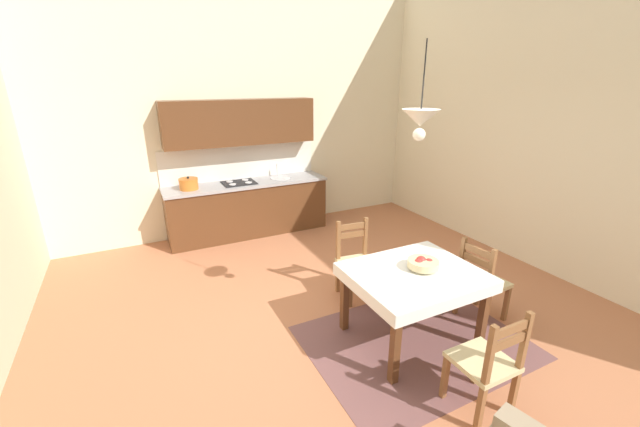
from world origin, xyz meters
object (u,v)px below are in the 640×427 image
Objects in this scene: dining_chair_window_side at (482,282)px; pendant_lamp at (420,119)px; fruit_bowl at (423,263)px; dining_table at (414,283)px; dining_chair_camera_side at (487,364)px; kitchen_cabinetry at (246,184)px; dining_chair_kitchen_side at (356,262)px.

dining_chair_window_side is 1.16× the size of pendant_lamp.
dining_table is at bearing -177.08° from fruit_bowl.
dining_chair_window_side is 1.98m from pendant_lamp.
dining_chair_window_side and dining_chair_camera_side have the same top height.
pendant_lamp is (-0.15, 0.03, 1.37)m from fruit_bowl.
pendant_lamp is at bearing 145.02° from dining_table.
dining_chair_camera_side reaches higher than fruit_bowl.
kitchen_cabinetry is 3.28× the size of pendant_lamp.
dining_chair_camera_side is at bearing -136.73° from dining_chair_window_side.
dining_table is 1.33× the size of dining_chair_window_side.
pendant_lamp is (-0.06, 0.04, 1.56)m from dining_table.
fruit_bowl is (0.15, -0.95, 0.37)m from dining_chair_kitchen_side.
kitchen_cabinetry is at bearing 100.36° from dining_table.
kitchen_cabinetry is at bearing 101.93° from fruit_bowl.
dining_chair_kitchen_side is (-0.05, 0.96, -0.18)m from dining_table.
dining_table is 1.56m from pendant_lamp.
dining_chair_kitchen_side is at bearing 132.56° from dining_chair_window_side.
dining_chair_kitchen_side is (0.58, -2.54, -0.41)m from kitchen_cabinetry.
dining_chair_kitchen_side is at bearing -77.02° from kitchen_cabinetry.
kitchen_cabinetry reaches higher than dining_table.
kitchen_cabinetry is 8.80× the size of fruit_bowl.
dining_chair_camera_side is (-0.08, -0.97, -0.18)m from dining_table.
dining_chair_window_side reaches higher than fruit_bowl.
dining_chair_window_side reaches higher than dining_table.
pendant_lamp is (0.58, -3.45, 1.33)m from kitchen_cabinetry.
kitchen_cabinetry is 3.56m from dining_table.
dining_chair_camera_side is at bearing -82.82° from kitchen_cabinetry.
kitchen_cabinetry is 2.84× the size of dining_chair_window_side.
pendant_lamp reaches higher than dining_table.
fruit_bowl is (0.10, 0.01, 0.19)m from dining_table.
dining_table is 0.91m from dining_chair_window_side.
dining_table is (0.64, -3.49, -0.23)m from kitchen_cabinetry.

